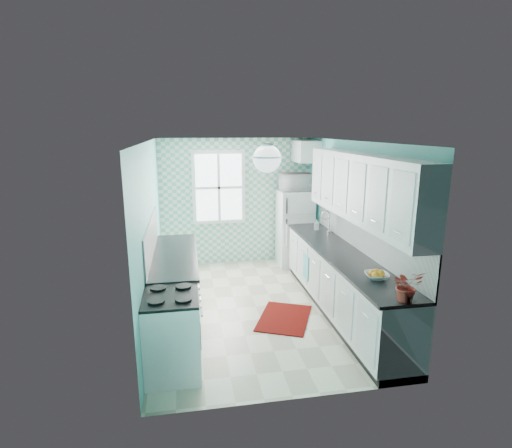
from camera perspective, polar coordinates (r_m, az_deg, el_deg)
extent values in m
cube|color=beige|center=(6.29, -0.05, -11.79)|extent=(3.00, 4.40, 0.02)
cube|color=white|center=(5.69, -0.06, 11.82)|extent=(3.00, 4.40, 0.02)
cube|color=#60C7C0|center=(8.00, -2.82, 3.21)|extent=(3.00, 0.02, 2.50)
cube|color=#60C7C0|center=(3.81, 5.82, -8.57)|extent=(3.00, 0.02, 2.50)
cube|color=#60C7C0|center=(5.80, -14.91, -1.20)|extent=(0.02, 4.40, 2.50)
cube|color=#60C7C0|center=(6.30, 13.61, 0.02)|extent=(0.02, 4.40, 2.50)
cube|color=#64BB9C|center=(7.98, -2.80, 3.18)|extent=(3.00, 0.01, 2.50)
cube|color=white|center=(7.87, -5.34, 5.21)|extent=(1.04, 0.05, 1.44)
cube|color=white|center=(7.85, -5.32, 5.19)|extent=(0.90, 0.02, 1.30)
cube|color=white|center=(5.95, 14.91, -1.39)|extent=(0.02, 3.60, 0.51)
cube|color=white|center=(5.74, -14.71, -1.91)|extent=(0.02, 2.15, 0.51)
cube|color=silver|center=(5.57, 14.77, 5.04)|extent=(0.33, 3.20, 0.90)
cube|color=silver|center=(7.79, 7.15, 10.26)|extent=(0.40, 0.74, 0.40)
cylinder|color=silver|center=(4.90, 1.60, 11.20)|extent=(0.14, 0.14, 0.04)
cylinder|color=silver|center=(4.91, 1.60, 10.39)|extent=(0.02, 0.02, 0.12)
sphere|color=white|center=(4.91, 1.59, 9.34)|extent=(0.34, 0.34, 0.34)
cube|color=white|center=(6.07, 11.98, -8.34)|extent=(0.60, 3.60, 0.90)
cube|color=black|center=(5.90, 12.07, -4.12)|extent=(0.63, 3.60, 0.04)
cube|color=white|center=(5.96, -11.49, -8.72)|extent=(0.60, 2.15, 0.90)
cube|color=black|center=(5.80, -11.56, -4.41)|extent=(0.63, 2.15, 0.04)
cube|color=white|center=(7.95, 5.54, -0.58)|extent=(0.65, 0.62, 1.50)
cube|color=silver|center=(7.58, 6.22, 1.38)|extent=(0.64, 0.01, 0.02)
cube|color=silver|center=(7.47, 4.40, 2.64)|extent=(0.03, 0.03, 0.30)
cube|color=silver|center=(7.58, 4.33, -1.26)|extent=(0.03, 0.03, 0.54)
cube|color=white|center=(4.69, -11.84, -15.02)|extent=(0.59, 0.75, 0.89)
cube|color=black|center=(4.49, -12.11, -10.01)|extent=(0.59, 0.75, 0.03)
cube|color=black|center=(4.66, -8.05, -14.27)|extent=(0.01, 0.50, 0.30)
cube|color=silver|center=(6.81, 9.03, -1.61)|extent=(0.47, 0.39, 0.12)
cylinder|color=silver|center=(6.82, 10.43, 0.09)|extent=(0.02, 0.02, 0.30)
torus|color=silver|center=(6.76, 9.97, 1.63)|extent=(0.16, 0.02, 0.16)
cube|color=maroon|center=(5.94, 4.06, -13.24)|extent=(1.02, 1.16, 0.02)
cube|color=#55A395|center=(6.58, 7.14, -6.09)|extent=(0.03, 0.27, 0.40)
imported|color=white|center=(4.98, 16.86, -7.10)|extent=(0.32, 0.32, 0.07)
imported|color=#B03621|center=(4.41, 20.74, -8.24)|extent=(0.32, 0.28, 0.34)
imported|color=#95A7AB|center=(7.08, 8.67, -0.12)|extent=(0.10, 0.10, 0.18)
imported|color=white|center=(7.78, 5.69, 5.98)|extent=(0.63, 0.44, 0.33)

